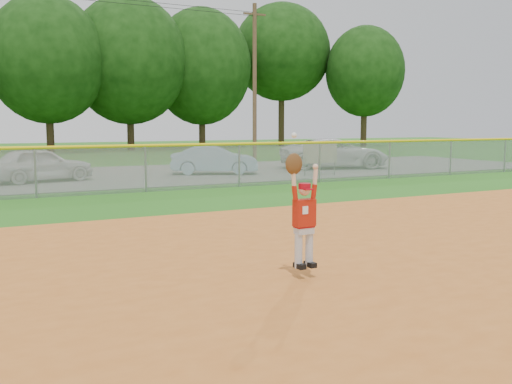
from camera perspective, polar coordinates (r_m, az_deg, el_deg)
ground at (r=9.69m, az=5.79°, el=-6.38°), size 120.00×120.00×0.00m
clay_infield at (r=7.44m, az=18.61°, el=-10.69°), size 24.00×16.00×0.04m
parking_strip at (r=24.56m, az=-14.81°, el=1.54°), size 44.00×10.00×0.03m
car_white_a at (r=22.82m, az=-20.78°, el=2.59°), size 4.05×2.40×1.29m
car_blue at (r=24.64m, az=-4.16°, el=3.22°), size 3.91×2.69×1.22m
car_white_b at (r=28.06m, az=7.86°, el=3.86°), size 5.70×3.80×1.45m
sponsor_sign at (r=24.07m, az=6.43°, el=3.87°), size 1.64×0.10×1.45m
outfield_fence at (r=18.69m, az=-10.99°, el=2.68°), size 40.06×0.10×1.55m
power_lines at (r=30.64m, az=-15.64°, el=11.27°), size 19.40×0.24×9.00m
tree_line at (r=46.53m, az=-19.79°, el=13.08°), size 62.37×13.00×14.43m
ballplayer at (r=8.02m, az=4.70°, el=-1.94°), size 0.54×0.23×1.91m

